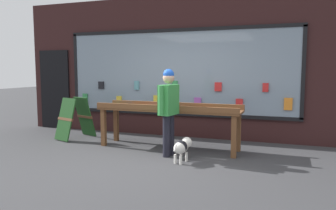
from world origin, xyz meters
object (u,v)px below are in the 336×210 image
(display_table_main, at_px, (168,112))
(small_dog, at_px, (182,147))
(person_browsing, at_px, (169,106))
(sandwich_board_sign, at_px, (75,118))

(display_table_main, relative_size, small_dog, 5.08)
(person_browsing, distance_m, small_dog, 0.80)
(person_browsing, bearing_deg, display_table_main, 28.88)
(small_dog, relative_size, sandwich_board_sign, 0.61)
(person_browsing, bearing_deg, small_dog, -121.48)
(display_table_main, bearing_deg, person_browsing, -70.24)
(display_table_main, distance_m, sandwich_board_sign, 2.36)
(display_table_main, height_order, small_dog, display_table_main)
(sandwich_board_sign, bearing_deg, small_dog, -0.72)
(sandwich_board_sign, bearing_deg, person_browsing, 2.86)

